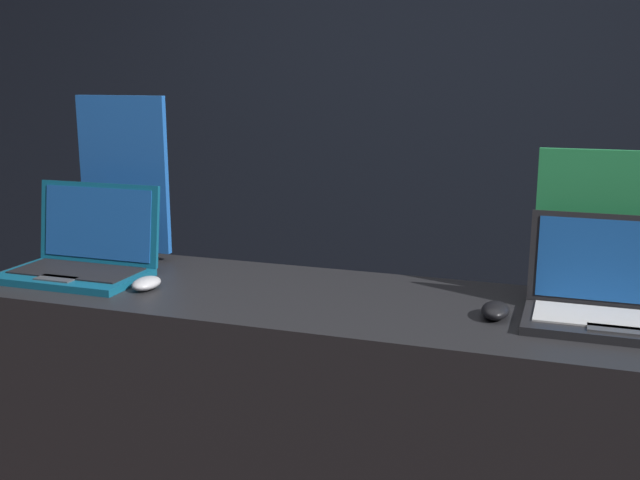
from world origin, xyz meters
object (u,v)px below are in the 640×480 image
at_px(laptop_front, 83,255).
at_px(promo_stand_front, 124,181).
at_px(laptop_back, 613,299).
at_px(mouse_back, 495,310).
at_px(mouse_front, 146,283).
at_px(promo_stand_back, 615,233).

xyz_separation_m(laptop_front, promo_stand_front, (0.00, 0.23, 0.18)).
bearing_deg(laptop_back, mouse_back, -168.29).
relative_size(laptop_front, mouse_front, 3.94).
bearing_deg(promo_stand_back, laptop_back, -90.00).
relative_size(laptop_front, promo_stand_back, 1.03).
distance_m(promo_stand_front, laptop_back, 1.44).
bearing_deg(laptop_front, mouse_front, -15.61).
bearing_deg(mouse_back, laptop_back, 11.71).
bearing_deg(laptop_back, laptop_front, -178.28).
bearing_deg(promo_stand_front, promo_stand_back, -1.26).
bearing_deg(laptop_front, promo_stand_back, 7.79).
bearing_deg(promo_stand_back, mouse_back, -141.67).
bearing_deg(mouse_front, laptop_front, 164.39).
height_order(mouse_front, laptop_back, laptop_back).
height_order(laptop_front, mouse_front, laptop_front).
height_order(promo_stand_front, promo_stand_back, promo_stand_front).
relative_size(promo_stand_front, laptop_back, 1.28).
relative_size(promo_stand_front, mouse_back, 4.82).
bearing_deg(mouse_back, laptop_front, 179.46).
distance_m(laptop_front, mouse_back, 1.16).
relative_size(laptop_front, mouse_back, 3.83).
distance_m(mouse_front, promo_stand_front, 0.45).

